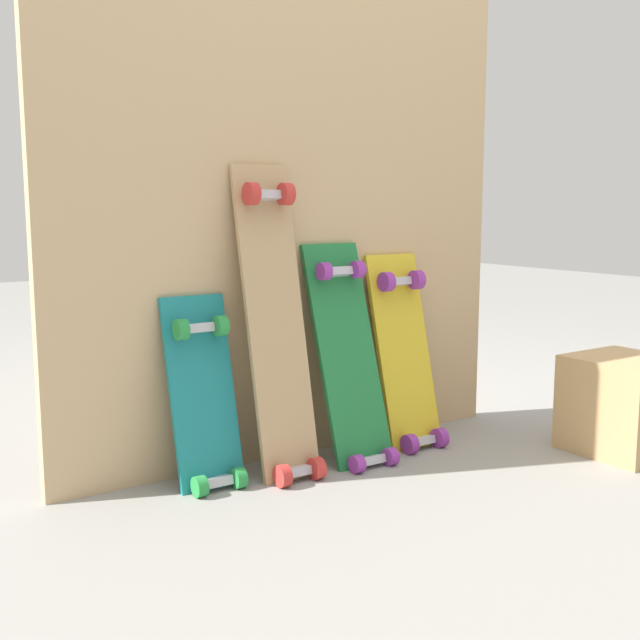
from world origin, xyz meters
TOP-DOWN VIEW (x-y plane):
  - ground_plane at (0.00, 0.00)m, footprint 12.00×12.00m
  - plywood_wall_panel at (0.00, 0.07)m, footprint 1.49×0.04m
  - skateboard_teal at (-0.34, -0.03)m, footprint 0.18×0.19m
  - skateboard_natural at (-0.13, -0.06)m, footprint 0.17×0.25m
  - skateboard_green at (0.10, -0.07)m, footprint 0.19×0.27m
  - skateboard_yellow at (0.34, -0.05)m, footprint 0.19×0.22m
  - wooden_crate at (0.83, -0.48)m, footprint 0.29×0.29m

SIDE VIEW (x-z plane):
  - ground_plane at x=0.00m, z-range 0.00..0.00m
  - wooden_crate at x=0.83m, z-range 0.00..0.29m
  - skateboard_teal at x=-0.34m, z-range -0.07..0.50m
  - skateboard_yellow at x=0.34m, z-range -0.07..0.59m
  - skateboard_green at x=0.10m, z-range -0.07..0.63m
  - skateboard_natural at x=-0.13m, z-range -0.07..0.85m
  - plywood_wall_panel at x=0.00m, z-range 0.00..1.54m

